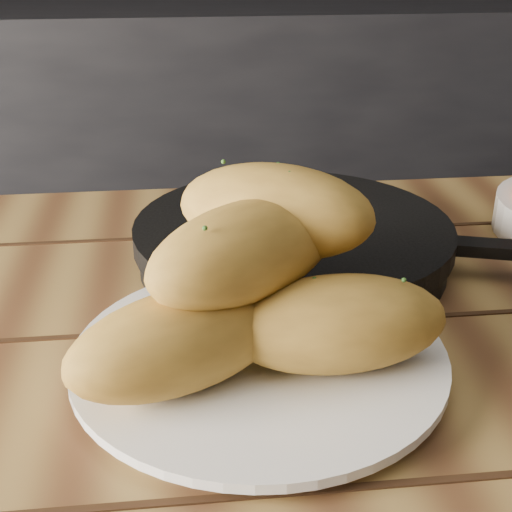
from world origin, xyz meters
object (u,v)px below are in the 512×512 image
Objects in this scene: bread_rolls at (256,281)px; table at (248,491)px; plate at (259,359)px; skillet at (294,242)px.

table is at bearing -105.79° from bread_rolls.
bread_rolls reaches higher than plate.
plate is 0.65× the size of skillet.
skillet is at bearing 71.92° from bread_rolls.
table is 0.17m from bread_rolls.
plate is 0.20m from skillet.
bread_rolls is at bearing 117.07° from plate.
bread_rolls is (-0.00, 0.00, 0.07)m from plate.
bread_rolls is 0.20m from skillet.
table is at bearing -109.61° from plate.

